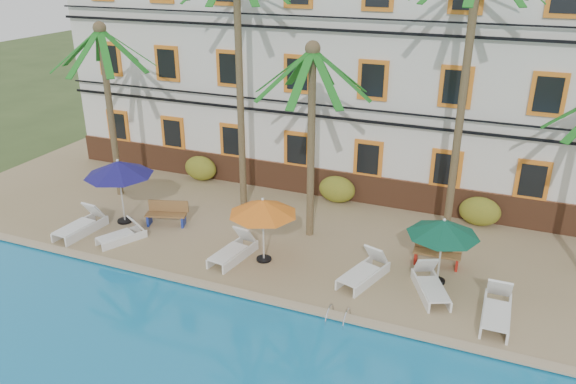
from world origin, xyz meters
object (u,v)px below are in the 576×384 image
at_px(palm_c, 312,115).
at_px(umbrella_green, 444,228).
at_px(lounger_b, 122,234).
at_px(lounger_d, 364,271).
at_px(lounger_c, 234,250).
at_px(bench_left, 166,213).
at_px(palm_b, 239,54).
at_px(bench_right, 437,251).
at_px(lounger_f, 497,310).
at_px(pool_ladder, 338,319).
at_px(palm_d, 467,65).
at_px(lounger_e, 430,285).
at_px(lounger_a, 81,225).
at_px(palm_a, 107,87).
at_px(umbrella_blue, 118,169).
at_px(umbrella_red, 263,207).

distance_m(palm_c, umbrella_green, 5.61).
distance_m(lounger_b, lounger_d, 8.58).
height_order(lounger_c, bench_left, lounger_c).
height_order(palm_b, umbrella_green, palm_b).
height_order(lounger_b, bench_right, bench_right).
bearing_deg(lounger_f, lounger_d, 171.18).
bearing_deg(lounger_f, pool_ladder, -157.84).
bearing_deg(palm_d, lounger_c, -147.27).
relative_size(umbrella_green, lounger_c, 1.06).
relative_size(palm_d, pool_ladder, 13.16).
relative_size(lounger_c, lounger_e, 1.01).
relative_size(palm_d, lounger_a, 4.65).
relative_size(lounger_b, bench_right, 1.17).
bearing_deg(lounger_e, pool_ladder, -133.39).
relative_size(umbrella_green, lounger_e, 1.06).
height_order(lounger_c, lounger_e, lounger_c).
height_order(lounger_b, lounger_c, lounger_c).
xyz_separation_m(lounger_f, bench_right, (-1.98, 2.44, 0.15)).
bearing_deg(umbrella_green, bench_right, 100.17).
bearing_deg(lounger_e, lounger_d, -179.60).
relative_size(palm_a, umbrella_blue, 2.79).
distance_m(umbrella_red, pool_ladder, 4.37).
distance_m(lounger_a, lounger_c, 5.98).
height_order(lounger_d, lounger_e, lounger_d).
distance_m(umbrella_red, lounger_f, 7.50).
distance_m(palm_d, lounger_b, 12.84).
relative_size(lounger_a, lounger_c, 1.02).
bearing_deg(bench_right, bench_left, -175.02).
bearing_deg(palm_b, bench_left, -126.47).
bearing_deg(palm_c, palm_b, 158.27).
bearing_deg(lounger_d, palm_b, 149.01).
bearing_deg(lounger_a, umbrella_green, 6.91).
bearing_deg(lounger_b, umbrella_blue, 124.62).
bearing_deg(pool_ladder, palm_d, 70.77).
bearing_deg(lounger_f, palm_a, 167.79).
height_order(palm_c, bench_right, palm_c).
relative_size(lounger_f, bench_right, 1.36).
bearing_deg(palm_b, bench_right, -12.42).
relative_size(lounger_f, pool_ladder, 2.77).
xyz_separation_m(umbrella_red, lounger_a, (-6.94, -0.71, -1.60)).
height_order(umbrella_red, umbrella_green, umbrella_red).
distance_m(bench_right, pool_ladder, 4.60).
bearing_deg(lounger_a, bench_right, 11.98).
relative_size(bench_left, pool_ladder, 2.11).
bearing_deg(umbrella_blue, bench_left, 14.80).
distance_m(palm_b, palm_d, 7.89).
relative_size(palm_c, umbrella_red, 3.04).
bearing_deg(lounger_c, palm_c, 56.03).
xyz_separation_m(palm_a, lounger_c, (6.92, -3.01, -4.23)).
height_order(palm_d, lounger_e, palm_d).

